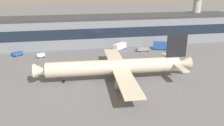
# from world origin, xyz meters

# --- Properties ---
(ground_plane) EXTENTS (600.00, 600.00, 0.00)m
(ground_plane) POSITION_xyz_m (0.00, 0.00, 0.00)
(ground_plane) COLOR slate
(terminal_building) EXTENTS (183.90, 18.36, 15.89)m
(terminal_building) POSITION_xyz_m (0.00, 52.38, 7.97)
(terminal_building) COLOR gray
(terminal_building) RESTS_ON ground_plane
(airliner) EXTENTS (56.52, 48.39, 16.03)m
(airliner) POSITION_xyz_m (11.78, 0.44, 4.89)
(airliner) COLOR beige
(airliner) RESTS_ON ground_plane
(control_tower) EXTENTS (8.92, 8.92, 31.35)m
(control_tower) POSITION_xyz_m (73.58, 56.00, 19.58)
(control_tower) COLOR #B7B7B2
(control_tower) RESTS_ON ground_plane
(belt_loader) EXTENTS (6.50, 2.37, 1.95)m
(belt_loader) POSITION_xyz_m (32.62, 33.44, 1.15)
(belt_loader) COLOR gray
(belt_loader) RESTS_ON ground_plane
(fuel_truck) EXTENTS (8.17, 7.63, 3.35)m
(fuel_truck) POSITION_xyz_m (21.45, 38.52, 1.88)
(fuel_truck) COLOR white
(fuel_truck) RESTS_ON ground_plane
(catering_truck) EXTENTS (7.65, 4.86, 4.15)m
(catering_truck) POSITION_xyz_m (42.34, 34.84, 2.29)
(catering_truck) COLOR #2651A5
(catering_truck) RESTS_ON ground_plane
(baggage_tug) EXTENTS (3.93, 2.71, 1.85)m
(baggage_tug) POSITION_xyz_m (-17.68, 32.91, 1.09)
(baggage_tug) COLOR white
(baggage_tug) RESTS_ON ground_plane
(pushback_tractor) EXTENTS (5.42, 4.88, 1.75)m
(pushback_tractor) POSITION_xyz_m (-28.95, 37.92, 1.05)
(pushback_tractor) COLOR #2651A5
(pushback_tractor) RESTS_ON ground_plane
(traffic_cone_0) EXTENTS (0.45, 0.45, 0.57)m
(traffic_cone_0) POSITION_xyz_m (10.16, -15.25, 0.28)
(traffic_cone_0) COLOR #F2590C
(traffic_cone_0) RESTS_ON ground_plane
(traffic_cone_1) EXTENTS (0.45, 0.45, 0.56)m
(traffic_cone_1) POSITION_xyz_m (29.46, -16.27, 0.28)
(traffic_cone_1) COLOR #F2590C
(traffic_cone_1) RESTS_ON ground_plane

